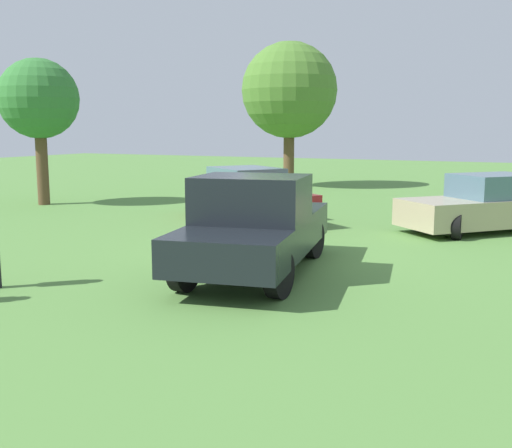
{
  "coord_description": "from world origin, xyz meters",
  "views": [
    {
      "loc": [
        10.66,
        4.81,
        2.6
      ],
      "look_at": [
        0.91,
        0.09,
        0.9
      ],
      "focal_mm": 42.66,
      "sensor_mm": 36.0,
      "label": 1
    }
  ],
  "objects": [
    {
      "name": "ground_plane",
      "position": [
        0.0,
        0.0,
        0.0
      ],
      "size": [
        80.0,
        80.0,
        0.0
      ],
      "primitive_type": "plane",
      "color": "#54843D"
    },
    {
      "name": "pickup_truck",
      "position": [
        1.03,
        0.11,
        0.92
      ],
      "size": [
        5.1,
        2.74,
        1.79
      ],
      "rotation": [
        0.0,
        0.0,
        3.33
      ],
      "color": "black",
      "rests_on": "ground_plane"
    },
    {
      "name": "sedan_near",
      "position": [
        -4.78,
        -2.9,
        0.71
      ],
      "size": [
        4.16,
        4.81,
        1.5
      ],
      "rotation": [
        0.0,
        0.0,
        0.95
      ],
      "color": "black",
      "rests_on": "ground_plane"
    },
    {
      "name": "sedan_far",
      "position": [
        -5.8,
        3.44,
        0.66
      ],
      "size": [
        4.45,
        4.33,
        1.46
      ],
      "rotation": [
        0.0,
        0.0,
        5.53
      ],
      "color": "black",
      "rests_on": "ground_plane"
    },
    {
      "name": "tree_back_left",
      "position": [
        -14.66,
        -5.82,
        4.25
      ],
      "size": [
        4.22,
        4.22,
        6.39
      ],
      "color": "brown",
      "rests_on": "ground_plane"
    },
    {
      "name": "tree_back_right",
      "position": [
        -4.97,
        -10.93,
        3.56
      ],
      "size": [
        2.69,
        2.69,
        4.95
      ],
      "color": "brown",
      "rests_on": "ground_plane"
    }
  ]
}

